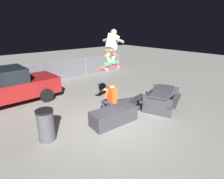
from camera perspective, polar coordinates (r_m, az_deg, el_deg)
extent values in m
plane|color=gray|center=(6.40, 0.40, -10.85)|extent=(40.00, 40.00, 0.00)
cube|color=#38383D|center=(6.38, 0.54, -8.26)|extent=(1.69, 0.77, 0.53)
cube|color=#2D3856|center=(6.52, 0.00, -4.49)|extent=(0.32, 0.20, 0.12)
cube|color=#D15119|center=(6.40, 0.00, -1.94)|extent=(0.22, 0.35, 0.50)
sphere|color=tan|center=(6.28, 0.00, 1.03)|extent=(0.20, 0.20, 0.20)
sphere|color=maroon|center=(6.28, 0.00, 1.21)|extent=(0.19, 0.19, 0.19)
cylinder|color=#D15119|center=(6.31, -1.78, -1.54)|extent=(0.20, 0.09, 0.29)
cylinder|color=tan|center=(6.40, -1.72, -0.30)|extent=(0.24, 0.09, 0.19)
cylinder|color=#D15119|center=(6.53, 1.09, -0.80)|extent=(0.20, 0.09, 0.29)
cylinder|color=tan|center=(6.53, 0.00, 0.12)|extent=(0.24, 0.09, 0.19)
cylinder|color=#2D3856|center=(6.63, -1.66, -4.27)|extent=(0.17, 0.41, 0.14)
cylinder|color=#2D3856|center=(6.89, -2.61, -5.90)|extent=(0.11, 0.11, 0.49)
cube|color=white|center=(7.04, -2.81, -7.55)|extent=(0.12, 0.27, 0.08)
cylinder|color=#2D3856|center=(6.72, -0.41, -3.91)|extent=(0.17, 0.41, 0.14)
cylinder|color=#2D3856|center=(6.99, -1.38, -5.53)|extent=(0.11, 0.11, 0.49)
cube|color=white|center=(7.13, -1.60, -7.16)|extent=(0.12, 0.27, 0.08)
cube|color=#B72D2D|center=(6.17, -0.34, 7.21)|extent=(0.81, 0.29, 0.13)
cube|color=#B72D2D|center=(6.49, 2.39, 7.99)|extent=(0.14, 0.21, 0.04)
cube|color=#B72D2D|center=(5.85, -3.37, 6.72)|extent=(0.14, 0.21, 0.07)
cube|color=#99999E|center=(6.37, 1.39, 7.37)|extent=(0.08, 0.17, 0.04)
cylinder|color=white|center=(6.44, 0.78, 7.27)|extent=(0.06, 0.04, 0.05)
cylinder|color=white|center=(6.32, 2.00, 7.04)|extent=(0.06, 0.04, 0.05)
cube|color=#99999E|center=(5.97, -2.18, 6.56)|extent=(0.08, 0.17, 0.04)
cylinder|color=white|center=(6.04, -2.79, 6.45)|extent=(0.06, 0.04, 0.05)
cylinder|color=white|center=(5.92, -1.56, 6.20)|extent=(0.06, 0.04, 0.05)
cube|color=#2D9E66|center=(6.27, 0.79, 8.44)|extent=(0.27, 0.13, 0.08)
cube|color=#2D9E66|center=(6.02, -1.52, 7.97)|extent=(0.27, 0.13, 0.08)
cylinder|color=tan|center=(6.21, 0.46, 9.83)|extent=(0.25, 0.13, 0.31)
cylinder|color=brown|center=(6.13, 0.00, 11.59)|extent=(0.35, 0.17, 0.33)
cylinder|color=tan|center=(6.03, -1.18, 9.54)|extent=(0.25, 0.13, 0.31)
cylinder|color=brown|center=(6.05, -0.71, 11.49)|extent=(0.35, 0.17, 0.33)
cube|color=brown|center=(6.07, -0.35, 12.48)|extent=(0.32, 0.23, 0.12)
cube|color=white|center=(6.11, 0.17, 14.78)|extent=(0.47, 0.27, 0.52)
sphere|color=tan|center=(6.14, 0.57, 17.42)|extent=(0.20, 0.20, 0.20)
cylinder|color=tan|center=(6.27, -1.24, 15.44)|extent=(0.13, 0.45, 0.19)
cylinder|color=tan|center=(5.97, 1.92, 15.25)|extent=(0.13, 0.45, 0.19)
cube|color=#28282D|center=(7.89, 7.40, -4.69)|extent=(1.40, 1.30, 0.06)
cube|color=#28282D|center=(7.86, 7.42, -4.18)|extent=(1.36, 1.29, 0.41)
cube|color=#28282D|center=(8.15, 5.03, -3.28)|extent=(0.98, 0.38, 0.19)
cube|color=#28282D|center=(7.59, 10.00, -5.27)|extent=(0.98, 0.38, 0.19)
cube|color=#38383D|center=(7.64, 15.37, -0.50)|extent=(1.84, 1.30, 0.06)
cube|color=#38383D|center=(7.85, 11.27, -1.96)|extent=(1.66, 0.88, 0.04)
cube|color=#38383D|center=(7.66, 19.19, -3.23)|extent=(1.66, 0.88, 0.04)
cube|color=#38383D|center=(8.47, 16.26, -1.22)|extent=(0.48, 1.04, 0.72)
cube|color=#38383D|center=(7.06, 13.79, -5.14)|extent=(0.48, 1.04, 0.72)
cylinder|color=#47474C|center=(5.74, -19.87, -10.69)|extent=(0.48, 0.48, 0.91)
cylinder|color=black|center=(5.52, -20.43, -6.31)|extent=(0.50, 0.50, 0.06)
cylinder|color=slate|center=(11.38, -20.87, 4.58)|extent=(0.05, 0.05, 1.15)
cylinder|color=slate|center=(12.66, -8.07, 7.03)|extent=(0.05, 0.05, 1.15)
cylinder|color=slate|center=(14.46, 2.06, 8.72)|extent=(0.05, 0.05, 1.15)
cylinder|color=slate|center=(11.26, -21.22, 7.40)|extent=(12.00, 0.04, 0.04)
cube|color=#59595E|center=(11.38, -20.87, 4.58)|extent=(12.00, 0.01, 1.15)
cube|color=maroon|center=(8.95, -30.05, -0.05)|extent=(4.23, 1.77, 0.70)
cylinder|color=black|center=(10.14, -23.43, 0.93)|extent=(0.60, 0.23, 0.60)
cylinder|color=black|center=(8.61, -19.73, -1.69)|extent=(0.60, 0.23, 0.60)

